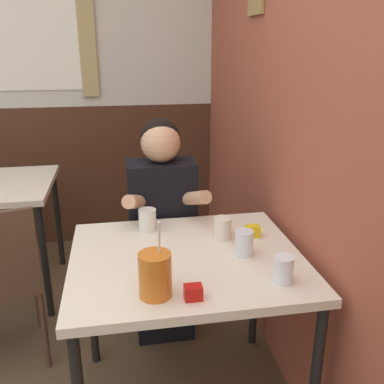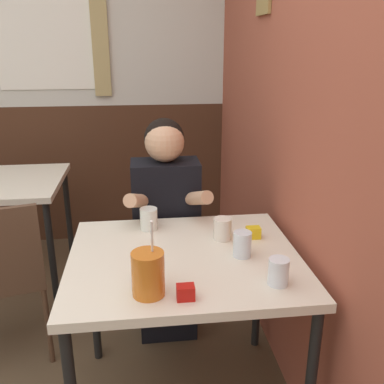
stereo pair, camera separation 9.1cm
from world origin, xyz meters
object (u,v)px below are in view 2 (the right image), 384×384
object	(u,v)px
chair_near_window	(0,271)
person_seated	(166,230)
background_table	(14,195)
cocktail_pitcher	(148,274)
main_table	(184,272)

from	to	relation	value
chair_near_window	person_seated	bearing A→B (deg)	-6.48
background_table	chair_near_window	xyz separation A→B (m)	(0.11, -0.72, -0.14)
background_table	cocktail_pitcher	bearing A→B (deg)	-59.50
main_table	cocktail_pitcher	xyz separation A→B (m)	(-0.15, -0.26, 0.15)
chair_near_window	person_seated	world-z (taller)	person_seated
chair_near_window	main_table	bearing A→B (deg)	-39.94
main_table	cocktail_pitcher	distance (m)	0.34
cocktail_pitcher	background_table	bearing A→B (deg)	120.50
main_table	chair_near_window	xyz separation A→B (m)	(-0.86, 0.41, -0.16)
main_table	person_seated	bearing A→B (deg)	94.42
main_table	chair_near_window	distance (m)	0.96
main_table	chair_near_window	size ratio (longest dim) A/B	1.06
background_table	cocktail_pitcher	size ratio (longest dim) A/B	2.73
person_seated	cocktail_pitcher	distance (m)	0.81
person_seated	cocktail_pitcher	size ratio (longest dim) A/B	4.40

